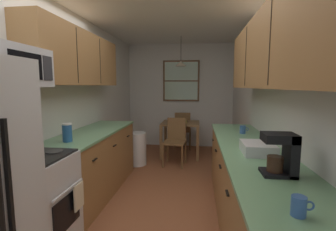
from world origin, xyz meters
TOP-DOWN VIEW (x-y plane):
  - ground_plane at (0.00, 1.00)m, footprint 12.00×12.00m
  - wall_left at (-1.35, 1.00)m, footprint 0.10×9.00m
  - wall_right at (1.35, 1.00)m, footprint 0.10×9.00m
  - wall_back at (0.00, 3.65)m, footprint 4.40×0.10m
  - ceiling_slab at (0.00, 1.00)m, footprint 4.40×9.00m
  - stove_range at (-0.99, -0.56)m, footprint 0.66×0.59m
  - microwave_over_range at (-1.11, -0.56)m, footprint 0.39×0.62m
  - counter_left at (-1.00, 0.71)m, footprint 0.64×1.96m
  - upper_cabinets_left at (-1.14, 0.66)m, footprint 0.33×2.04m
  - counter_right at (1.00, 0.01)m, footprint 0.64×3.12m
  - upper_cabinets_right at (1.14, -0.04)m, footprint 0.33×2.80m
  - dining_table at (0.08, 2.70)m, footprint 0.81×0.75m
  - dining_chair_near at (0.03, 2.12)m, footprint 0.44×0.44m
  - dining_chair_far at (0.09, 3.28)m, footprint 0.41×0.41m
  - pendant_light at (0.08, 2.70)m, footprint 0.24×0.24m
  - back_window at (0.02, 3.58)m, footprint 0.90×0.05m
  - trash_bin at (-0.70, 1.99)m, footprint 0.34×0.34m
  - storage_canister at (-1.00, 0.06)m, footprint 0.11×0.11m
  - dish_towel at (-0.64, -0.42)m, footprint 0.02×0.16m
  - coffee_maker at (1.05, -0.71)m, footprint 0.22×0.18m
  - mug_by_coffeemaker at (1.04, 0.78)m, footprint 0.11×0.08m
  - mug_spare at (0.94, -1.27)m, footprint 0.11×0.07m
  - dish_rack at (1.01, -0.17)m, footprint 0.28×0.34m
  - table_serving_bowl at (0.12, 2.66)m, footprint 0.20×0.20m

SIDE VIEW (x-z plane):
  - ground_plane at x=0.00m, z-range 0.00..0.00m
  - trash_bin at x=-0.70m, z-range 0.00..0.63m
  - counter_right at x=1.00m, z-range 0.00..0.90m
  - counter_left at x=-1.00m, z-range 0.00..0.90m
  - stove_range at x=-0.99m, z-range -0.08..1.02m
  - dish_towel at x=-0.64m, z-range 0.38..0.62m
  - dining_chair_near at x=0.03m, z-range 0.05..0.95m
  - dining_chair_far at x=0.09m, z-range 0.05..0.95m
  - dining_table at x=0.08m, z-range 0.24..0.98m
  - table_serving_bowl at x=0.12m, z-range 0.74..0.80m
  - mug_spare at x=0.94m, z-range 0.90..1.00m
  - dish_rack at x=1.01m, z-range 0.90..1.00m
  - mug_by_coffeemaker at x=1.04m, z-range 0.90..1.01m
  - storage_canister at x=-1.00m, z-range 0.90..1.11m
  - coffee_maker at x=1.05m, z-range 0.91..1.20m
  - wall_left at x=-1.35m, z-range 0.00..2.55m
  - wall_right at x=1.35m, z-range 0.00..2.55m
  - wall_back at x=0.00m, z-range 0.00..2.55m
  - back_window at x=0.02m, z-range 1.15..2.15m
  - microwave_over_range at x=-1.11m, z-range 1.51..1.85m
  - upper_cabinets_right at x=1.14m, z-range 1.50..2.20m
  - upper_cabinets_left at x=-1.14m, z-range 1.53..2.23m
  - pendant_light at x=0.08m, z-range 1.69..2.30m
  - ceiling_slab at x=0.00m, z-range 2.55..2.63m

